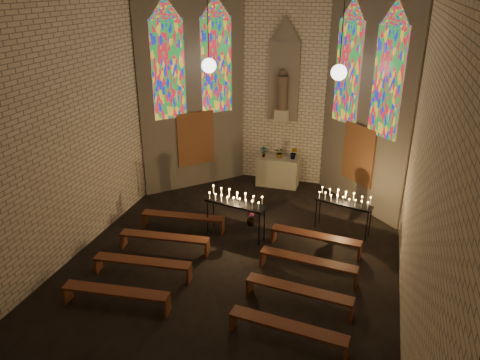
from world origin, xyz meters
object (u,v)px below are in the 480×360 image
votive_stand_left (235,201)px  votive_stand_right (344,200)px  aisle_flower_pot (251,218)px  altar (278,172)px

votive_stand_left → votive_stand_right: size_ratio=1.09×
votive_stand_left → aisle_flower_pot: bearing=82.6°
votive_stand_left → votive_stand_right: votive_stand_left is taller
aisle_flower_pot → votive_stand_left: size_ratio=0.25×
aisle_flower_pot → votive_stand_right: (2.55, 0.35, 0.77)m
aisle_flower_pot → votive_stand_left: bearing=-108.5°
altar → aisle_flower_pot: 3.03m
altar → votive_stand_left: 3.78m
altar → votive_stand_right: 3.64m
altar → votive_stand_left: votive_stand_left is taller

